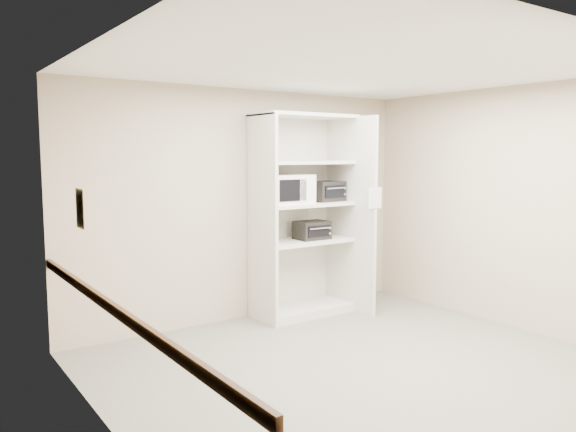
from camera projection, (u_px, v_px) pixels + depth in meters
floor at (359, 367)px, 5.16m from camera, size 4.50×4.00×0.01m
ceiling at (363, 67)px, 4.86m from camera, size 4.50×4.00×0.01m
wall_back at (246, 205)px, 6.64m from camera, size 4.50×0.02×2.70m
wall_left at (109, 244)px, 3.73m from camera, size 0.02×4.00×2.70m
wall_right at (510, 208)px, 6.29m from camera, size 0.02×4.00×2.70m
shelving_unit at (306, 222)px, 6.80m from camera, size 1.24×0.92×2.42m
microwave at (286, 189)px, 6.56m from camera, size 0.60×0.47×0.34m
toaster_oven_upper at (325, 191)px, 6.92m from camera, size 0.47×0.38×0.25m
toaster_oven_lower at (312, 230)px, 6.81m from camera, size 0.40×0.31×0.22m
paper_sign at (375, 198)px, 6.56m from camera, size 0.19×0.02×0.24m
chair_rail at (115, 310)px, 3.79m from camera, size 0.04×3.98×0.08m
wall_poster at (80, 208)px, 4.30m from camera, size 0.01×0.22×0.31m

